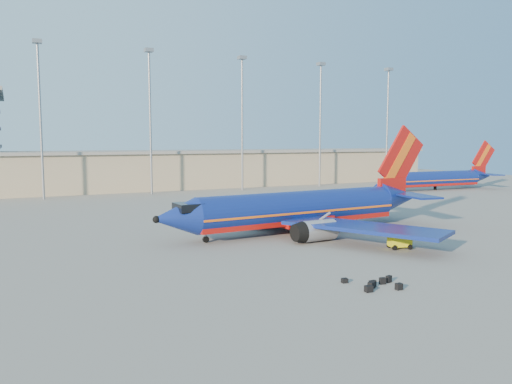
{
  "coord_description": "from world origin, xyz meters",
  "views": [
    {
      "loc": [
        -30.04,
        -52.55,
        10.74
      ],
      "look_at": [
        -1.31,
        6.0,
        4.0
      ],
      "focal_mm": 35.0,
      "sensor_mm": 36.0,
      "label": 1
    }
  ],
  "objects": [
    {
      "name": "ground",
      "position": [
        0.0,
        0.0,
        0.0
      ],
      "size": [
        220.0,
        220.0,
        0.0
      ],
      "primitive_type": "plane",
      "color": "slate",
      "rests_on": "ground"
    },
    {
      "name": "terminal_building",
      "position": [
        10.0,
        58.0,
        4.32
      ],
      "size": [
        122.0,
        16.0,
        8.5
      ],
      "color": "gray",
      "rests_on": "ground"
    },
    {
      "name": "light_mast_row",
      "position": [
        5.0,
        46.0,
        17.55
      ],
      "size": [
        101.6,
        1.6,
        28.65
      ],
      "color": "gray",
      "rests_on": "ground"
    },
    {
      "name": "aircraft_main",
      "position": [
        0.72,
        -2.89,
        2.72
      ],
      "size": [
        37.67,
        36.17,
        12.75
      ],
      "rotation": [
        0.0,
        0.0,
        0.06
      ],
      "color": "navy",
      "rests_on": "ground"
    },
    {
      "name": "aircraft_second",
      "position": [
        53.47,
        27.23,
        2.48
      ],
      "size": [
        31.89,
        12.4,
        10.79
      ],
      "rotation": [
        0.0,
        0.0,
        -0.05
      ],
      "color": "navy",
      "rests_on": "ground"
    },
    {
      "name": "baggage_tug",
      "position": [
        4.33,
        -15.01,
        0.81
      ],
      "size": [
        2.42,
        1.81,
        1.55
      ],
      "rotation": [
        0.0,
        0.0,
        -0.26
      ],
      "color": "#D0CE12",
      "rests_on": "ground"
    },
    {
      "name": "luggage_pile",
      "position": [
        -6.38,
        -24.34,
        0.24
      ],
      "size": [
        3.59,
        3.61,
        0.53
      ],
      "color": "black",
      "rests_on": "ground"
    }
  ]
}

